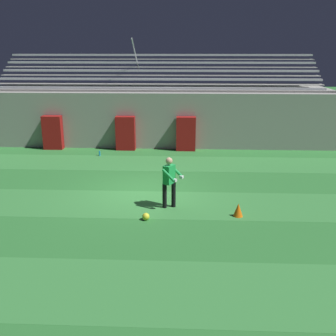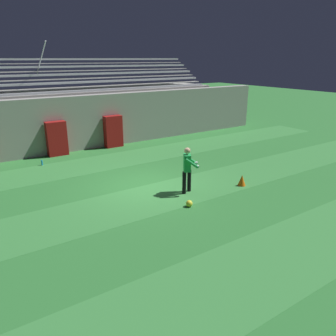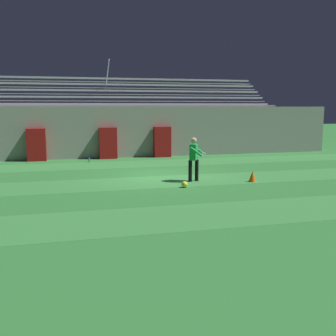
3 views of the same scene
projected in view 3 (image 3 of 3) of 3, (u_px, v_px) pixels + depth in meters
name	position (u px, v px, depth m)	size (l,w,h in m)	color
ground_plane	(160.00, 176.00, 16.09)	(80.00, 80.00, 0.00)	#2D7533
turf_stripe_near	(211.00, 215.00, 10.34)	(28.00, 2.40, 0.01)	#38843D
turf_stripe_mid	(167.00, 181.00, 14.93)	(28.00, 2.40, 0.01)	#38843D
turf_stripe_far	(144.00, 164.00, 19.52)	(28.00, 2.40, 0.01)	#38843D
back_wall	(134.00, 132.00, 22.10)	(24.00, 0.60, 2.80)	#999691
padding_pillar_gate_left	(108.00, 143.00, 21.29)	(0.96, 0.44, 1.69)	maroon
padding_pillar_gate_right	(162.00, 142.00, 22.02)	(0.96, 0.44, 1.69)	maroon
padding_pillar_far_left	(36.00, 145.00, 20.39)	(0.96, 0.44, 1.69)	maroon
bleacher_stand	(128.00, 128.00, 24.32)	(18.00, 4.05, 5.43)	#999691
goalkeeper	(194.00, 156.00, 14.80)	(0.71, 0.73, 1.67)	black
soccer_ball	(185.00, 184.00, 13.80)	(0.22, 0.22, 0.22)	yellow
traffic_cone	(253.00, 176.00, 14.84)	(0.30, 0.30, 0.42)	orange
water_bottle	(89.00, 160.00, 19.96)	(0.07, 0.07, 0.24)	#1E8CD8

